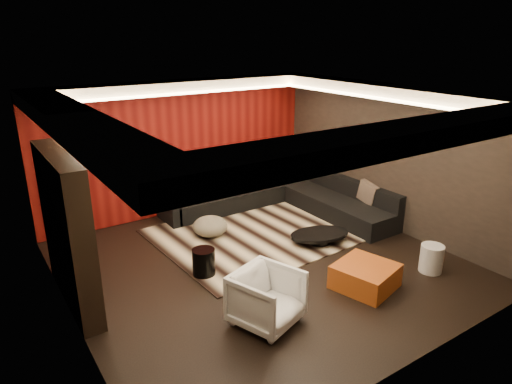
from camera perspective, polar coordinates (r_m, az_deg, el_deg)
floor at (r=7.78m, az=0.64°, el=-9.02°), size 6.00×6.00×0.02m
ceiling at (r=6.90m, az=0.72°, el=12.04°), size 6.00×6.00×0.02m
wall_back at (r=9.75m, az=-9.44°, el=5.52°), size 6.00×0.02×2.80m
wall_left at (r=6.15m, az=-23.18°, el=-4.17°), size 0.02×6.00×2.80m
wall_right at (r=9.20m, az=16.36°, el=4.15°), size 0.02×6.00×2.80m
red_feature_wall at (r=9.72m, az=-9.34°, el=5.48°), size 5.98×0.05×2.78m
soffit_back at (r=9.25m, az=-9.06°, el=12.93°), size 6.00×0.60×0.22m
soffit_front at (r=4.97m, az=18.78°, el=6.73°), size 6.00×0.60×0.22m
soffit_left at (r=5.85m, az=-21.88°, el=8.13°), size 0.60×4.80×0.22m
soffit_right at (r=8.73m, az=15.82°, el=12.08°), size 0.60×4.80×0.22m
cove_back at (r=8.96m, az=-8.08°, el=12.19°), size 4.80×0.08×0.04m
cove_front at (r=5.20m, az=15.73°, el=6.53°), size 4.80×0.08×0.04m
cove_left at (r=5.94m, az=-18.57°, el=7.79°), size 0.08×4.80×0.04m
cove_right at (r=8.48m, az=14.23°, el=11.41°), size 0.08×4.80×0.04m
tv_surround at (r=6.83m, az=-22.58°, el=-4.49°), size 0.30×2.00×2.20m
tv_screen at (r=6.73m, az=-21.64°, el=-1.49°), size 0.04×1.30×0.80m
tv_shelf at (r=7.02m, az=-20.88°, el=-7.23°), size 0.04×1.60×0.04m
rug at (r=8.95m, az=0.94°, el=-4.91°), size 4.14×3.19×0.02m
coffee_table at (r=8.52m, az=7.93°, el=-5.67°), size 1.38×1.38×0.19m
drum_stool at (r=7.39m, az=-6.55°, el=-8.66°), size 0.47×0.47×0.43m
striped_pouf at (r=8.74m, az=-5.75°, el=-4.27°), size 0.74×0.74×0.36m
white_side_table at (r=7.98m, az=21.07°, el=-7.76°), size 0.41×0.41×0.46m
orange_ottoman at (r=7.24m, az=13.49°, el=-10.19°), size 1.01×1.01×0.37m
armchair at (r=6.17m, az=1.35°, el=-13.15°), size 1.03×1.04×0.75m
sectional_sofa at (r=9.98m, az=2.79°, el=-0.74°), size 3.65×3.50×0.75m
throw_pillows at (r=9.77m, az=2.65°, el=1.03°), size 3.22×2.75×0.50m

